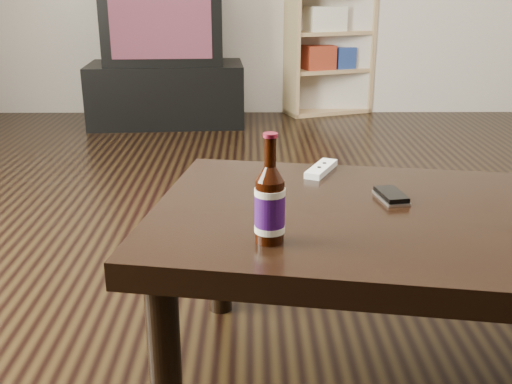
{
  "coord_description": "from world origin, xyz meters",
  "views": [
    {
      "loc": [
        -0.29,
        -1.92,
        1.04
      ],
      "look_at": [
        -0.28,
        -0.71,
        0.61
      ],
      "focal_mm": 42.0,
      "sensor_mm": 36.0,
      "label": 1
    }
  ],
  "objects_px": {
    "bookshelf": "(326,29)",
    "coffee_table": "(414,237)",
    "beer_bottle": "(270,205)",
    "remote": "(321,169)",
    "phone": "(391,196)",
    "tv_stand": "(167,94)",
    "tv": "(163,19)"
  },
  "relations": [
    {
      "from": "tv_stand",
      "to": "tv",
      "type": "height_order",
      "value": "tv"
    },
    {
      "from": "tv_stand",
      "to": "phone",
      "type": "xyz_separation_m",
      "value": [
        1.01,
        -3.04,
        0.28
      ]
    },
    {
      "from": "tv",
      "to": "remote",
      "type": "height_order",
      "value": "tv"
    },
    {
      "from": "bookshelf",
      "to": "phone",
      "type": "distance_m",
      "value": 3.49
    },
    {
      "from": "coffee_table",
      "to": "phone",
      "type": "xyz_separation_m",
      "value": [
        -0.04,
        0.1,
        0.07
      ]
    },
    {
      "from": "tv",
      "to": "coffee_table",
      "type": "relative_size",
      "value": 0.62
    },
    {
      "from": "bookshelf",
      "to": "coffee_table",
      "type": "xyz_separation_m",
      "value": [
        -0.19,
        -3.58,
        -0.24
      ]
    },
    {
      "from": "coffee_table",
      "to": "tv_stand",
      "type": "bearing_deg",
      "value": 108.47
    },
    {
      "from": "coffee_table",
      "to": "beer_bottle",
      "type": "xyz_separation_m",
      "value": [
        -0.37,
        -0.17,
        0.15
      ]
    },
    {
      "from": "coffee_table",
      "to": "remote",
      "type": "xyz_separation_m",
      "value": [
        -0.2,
        0.34,
        0.07
      ]
    },
    {
      "from": "bookshelf",
      "to": "coffee_table",
      "type": "bearing_deg",
      "value": -113.34
    },
    {
      "from": "tv",
      "to": "phone",
      "type": "distance_m",
      "value": 3.21
    },
    {
      "from": "phone",
      "to": "remote",
      "type": "bearing_deg",
      "value": 113.64
    },
    {
      "from": "remote",
      "to": "phone",
      "type": "bearing_deg",
      "value": -31.27
    },
    {
      "from": "beer_bottle",
      "to": "remote",
      "type": "height_order",
      "value": "beer_bottle"
    },
    {
      "from": "tv_stand",
      "to": "bookshelf",
      "type": "distance_m",
      "value": 1.39
    },
    {
      "from": "bookshelf",
      "to": "beer_bottle",
      "type": "bearing_deg",
      "value": -118.79
    },
    {
      "from": "coffee_table",
      "to": "beer_bottle",
      "type": "height_order",
      "value": "beer_bottle"
    },
    {
      "from": "beer_bottle",
      "to": "remote",
      "type": "relative_size",
      "value": 1.4
    },
    {
      "from": "tv_stand",
      "to": "bookshelf",
      "type": "xyz_separation_m",
      "value": [
        1.24,
        0.43,
        0.44
      ]
    },
    {
      "from": "tv",
      "to": "beer_bottle",
      "type": "bearing_deg",
      "value": -82.3
    },
    {
      "from": "coffee_table",
      "to": "remote",
      "type": "height_order",
      "value": "remote"
    },
    {
      "from": "tv",
      "to": "beer_bottle",
      "type": "distance_m",
      "value": 3.38
    },
    {
      "from": "beer_bottle",
      "to": "remote",
      "type": "distance_m",
      "value": 0.54
    },
    {
      "from": "beer_bottle",
      "to": "tv",
      "type": "bearing_deg",
      "value": 101.62
    },
    {
      "from": "remote",
      "to": "beer_bottle",
      "type": "bearing_deg",
      "value": -83.24
    },
    {
      "from": "coffee_table",
      "to": "beer_bottle",
      "type": "distance_m",
      "value": 0.43
    },
    {
      "from": "tv",
      "to": "remote",
      "type": "bearing_deg",
      "value": -77.03
    },
    {
      "from": "coffee_table",
      "to": "remote",
      "type": "relative_size",
      "value": 8.14
    },
    {
      "from": "tv_stand",
      "to": "beer_bottle",
      "type": "xyz_separation_m",
      "value": [
        0.68,
        -3.31,
        0.35
      ]
    },
    {
      "from": "bookshelf",
      "to": "phone",
      "type": "relative_size",
      "value": 10.22
    },
    {
      "from": "bookshelf",
      "to": "coffee_table",
      "type": "height_order",
      "value": "bookshelf"
    }
  ]
}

